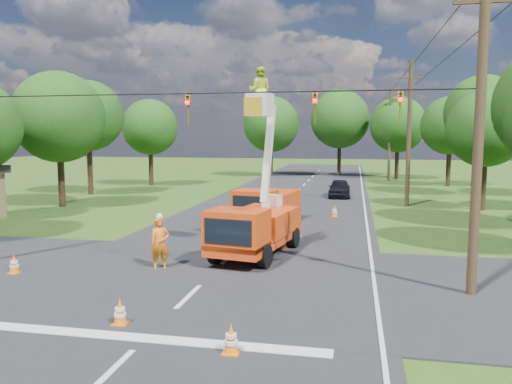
% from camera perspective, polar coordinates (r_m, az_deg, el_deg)
% --- Properties ---
extents(ground, '(140.00, 140.00, 0.00)m').
position_cam_1_polar(ground, '(34.72, 3.04, -1.64)').
color(ground, '#304B16').
rests_on(ground, ground).
extents(road_main, '(12.00, 100.00, 0.06)m').
position_cam_1_polar(road_main, '(34.72, 3.04, -1.64)').
color(road_main, black).
rests_on(road_main, ground).
extents(road_cross, '(56.00, 10.00, 0.07)m').
position_cam_1_polar(road_cross, '(17.46, -5.56, -9.91)').
color(road_cross, black).
rests_on(road_cross, ground).
extents(stop_bar, '(9.00, 0.45, 0.02)m').
position_cam_1_polar(stop_bar, '(12.85, -12.54, -16.20)').
color(stop_bar, silver).
rests_on(stop_bar, ground).
extents(edge_line, '(0.12, 90.00, 0.02)m').
position_cam_1_polar(edge_line, '(34.38, 12.32, -1.86)').
color(edge_line, silver).
rests_on(edge_line, ground).
extents(bucket_truck, '(3.12, 6.09, 7.66)m').
position_cam_1_polar(bucket_truck, '(20.29, -0.02, -2.73)').
color(bucket_truck, '#E0400F').
rests_on(bucket_truck, ground).
extents(second_truck, '(3.06, 5.89, 2.10)m').
position_cam_1_polar(second_truck, '(27.43, 1.27, -1.50)').
color(second_truck, '#E0400F').
rests_on(second_truck, ground).
extents(ground_worker, '(0.84, 0.74, 1.93)m').
position_cam_1_polar(ground_worker, '(18.81, -10.93, -5.76)').
color(ground_worker, orange).
rests_on(ground_worker, ground).
extents(distant_car, '(1.71, 4.18, 1.42)m').
position_cam_1_polar(distant_car, '(40.28, 9.51, 0.44)').
color(distant_car, black).
rests_on(distant_car, ground).
extents(traffic_cone_0, '(0.38, 0.38, 0.71)m').
position_cam_1_polar(traffic_cone_0, '(13.78, -15.27, -13.09)').
color(traffic_cone_0, orange).
rests_on(traffic_cone_0, ground).
extents(traffic_cone_1, '(0.38, 0.38, 0.71)m').
position_cam_1_polar(traffic_cone_1, '(11.73, -2.87, -16.44)').
color(traffic_cone_1, orange).
rests_on(traffic_cone_1, ground).
extents(traffic_cone_2, '(0.38, 0.38, 0.71)m').
position_cam_1_polar(traffic_cone_2, '(21.95, 3.12, -5.50)').
color(traffic_cone_2, orange).
rests_on(traffic_cone_2, ground).
extents(traffic_cone_3, '(0.38, 0.38, 0.71)m').
position_cam_1_polar(traffic_cone_3, '(24.34, 4.72, -4.31)').
color(traffic_cone_3, orange).
rests_on(traffic_cone_3, ground).
extents(traffic_cone_4, '(0.38, 0.38, 0.71)m').
position_cam_1_polar(traffic_cone_4, '(19.89, -25.92, -7.43)').
color(traffic_cone_4, orange).
rests_on(traffic_cone_4, ground).
extents(traffic_cone_7, '(0.38, 0.38, 0.71)m').
position_cam_1_polar(traffic_cone_7, '(30.51, 8.97, -2.16)').
color(traffic_cone_7, orange).
rests_on(traffic_cone_7, ground).
extents(pole_right_near, '(1.80, 0.30, 10.00)m').
position_cam_1_polar(pole_right_near, '(16.42, 24.14, 6.58)').
color(pole_right_near, '#4C3823').
rests_on(pole_right_near, ground).
extents(pole_right_mid, '(1.80, 0.30, 10.00)m').
position_cam_1_polar(pole_right_mid, '(36.20, 17.09, 6.53)').
color(pole_right_mid, '#4C3823').
rests_on(pole_right_mid, ground).
extents(pole_right_far, '(1.80, 0.30, 10.00)m').
position_cam_1_polar(pole_right_far, '(56.13, 15.03, 6.50)').
color(pole_right_far, '#4C3823').
rests_on(pole_right_far, ground).
extents(signal_span, '(18.00, 0.29, 1.07)m').
position_cam_1_polar(signal_span, '(16.26, 1.84, 9.87)').
color(signal_span, black).
rests_on(signal_span, ground).
extents(tree_left_d, '(6.20, 6.20, 9.24)m').
position_cam_1_polar(tree_left_d, '(36.86, -21.63, 7.94)').
color(tree_left_d, '#382616').
rests_on(tree_left_d, ground).
extents(tree_left_e, '(5.80, 5.80, 9.41)m').
position_cam_1_polar(tree_left_e, '(43.79, -18.65, 8.24)').
color(tree_left_e, '#382616').
rests_on(tree_left_e, ground).
extents(tree_left_f, '(5.40, 5.40, 8.40)m').
position_cam_1_polar(tree_left_f, '(50.05, -12.02, 7.26)').
color(tree_left_f, '#382616').
rests_on(tree_left_f, ground).
extents(tree_right_c, '(5.00, 5.00, 7.83)m').
position_cam_1_polar(tree_right_c, '(35.99, 24.77, 6.55)').
color(tree_right_c, '#382616').
rests_on(tree_right_c, ground).
extents(tree_right_d, '(6.00, 6.00, 9.70)m').
position_cam_1_polar(tree_right_d, '(44.18, 24.47, 8.23)').
color(tree_right_d, '#382616').
rests_on(tree_right_d, ground).
extents(tree_right_e, '(5.60, 5.60, 8.63)m').
position_cam_1_polar(tree_right_e, '(51.80, 21.32, 7.07)').
color(tree_right_e, '#382616').
rests_on(tree_right_e, ground).
extents(tree_far_a, '(6.60, 6.60, 9.50)m').
position_cam_1_polar(tree_far_a, '(59.85, 1.74, 7.74)').
color(tree_far_a, '#382616').
rests_on(tree_far_a, ground).
extents(tree_far_b, '(7.00, 7.00, 10.32)m').
position_cam_1_polar(tree_far_b, '(61.07, 9.56, 8.21)').
color(tree_far_b, '#382616').
rests_on(tree_far_b, ground).
extents(tree_far_c, '(6.20, 6.20, 9.18)m').
position_cam_1_polar(tree_far_c, '(58.21, 15.92, 7.41)').
color(tree_far_c, '#382616').
rests_on(tree_far_c, ground).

